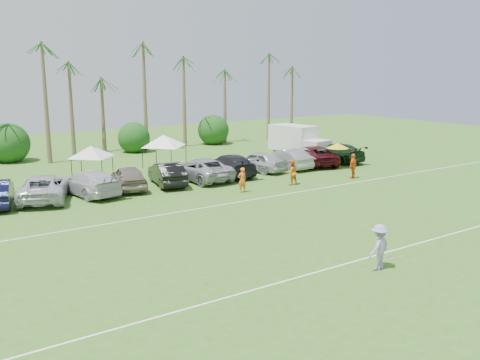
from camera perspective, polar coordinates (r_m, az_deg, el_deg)
ground at (r=22.81m, az=14.06°, el=-10.37°), size 120.00×120.00×0.00m
field_lines at (r=28.37m, az=1.88°, el=-5.58°), size 80.00×12.10×0.01m
palm_tree_4 at (r=53.20m, az=-21.65°, el=9.87°), size 2.40×2.40×8.90m
palm_tree_5 at (r=54.24m, az=-17.54°, el=11.09°), size 2.40×2.40×9.90m
palm_tree_6 at (r=55.56m, az=-13.57°, el=12.19°), size 2.40×2.40×10.90m
palm_tree_7 at (r=57.15m, az=-9.77°, el=13.18°), size 2.40×2.40×11.90m
palm_tree_8 at (r=59.41m, az=-5.23°, el=10.74°), size 2.40×2.40×8.90m
palm_tree_9 at (r=62.00m, az=-1.13°, el=11.63°), size 2.40×2.40×9.90m
palm_tree_10 at (r=64.89m, az=2.65°, el=12.38°), size 2.40×2.40×10.90m
palm_tree_11 at (r=67.39m, az=5.44°, el=13.04°), size 2.40×2.40×11.90m
bush_tree_1 at (r=54.16m, az=-23.50°, el=3.70°), size 4.00×4.00×4.00m
bush_tree_2 at (r=57.61m, az=-11.72°, el=4.85°), size 4.00×4.00×4.00m
bush_tree_3 at (r=62.14m, az=-3.16°, el=5.56°), size 4.00×4.00×4.00m
sideline_player_a at (r=37.26m, az=0.23°, el=0.01°), size 0.66×0.45×1.76m
sideline_player_b at (r=39.89m, az=5.55°, el=0.82°), size 1.00×0.83×1.88m
sideline_player_c at (r=42.99m, az=11.97°, el=1.47°), size 1.25×0.84×1.97m
box_truck at (r=51.60m, az=6.29°, el=4.14°), size 3.08×6.40×3.18m
canopy_tent_left at (r=42.93m, az=-15.63°, el=3.53°), size 3.82×3.82×3.09m
canopy_tent_right at (r=46.18m, az=-8.17°, el=4.79°), size 4.28×4.28×3.47m
market_umbrella at (r=47.10m, az=10.37°, el=3.62°), size 1.97×1.97×2.19m
frisbee_player at (r=23.78m, az=14.61°, el=-6.92°), size 1.40×0.96×1.99m
parked_car_2 at (r=37.24m, az=-20.14°, el=-0.75°), size 4.98×6.82×1.72m
parked_car_3 at (r=37.90m, az=-15.81°, el=-0.27°), size 3.25×6.23×1.72m
parked_car_4 at (r=39.05m, az=-11.82°, el=0.27°), size 3.08×5.38×1.72m
parked_car_5 at (r=39.98m, az=-7.80°, el=0.68°), size 2.91×5.50×1.72m
parked_car_6 at (r=41.46m, az=-4.26°, el=1.15°), size 3.13×6.32×1.72m
parked_car_7 at (r=43.24m, az=-1.12°, el=1.62°), size 2.98×6.15×1.72m
parked_car_8 at (r=44.95m, az=1.95°, el=2.00°), size 3.19×5.40×1.72m
parked_car_9 at (r=46.57m, az=5.01°, el=2.30°), size 1.85×5.24×1.72m
parked_car_10 at (r=48.48m, az=7.67°, el=2.61°), size 4.47×6.75×1.72m
parked_car_11 at (r=50.45m, az=10.17°, el=2.89°), size 2.57×6.00×1.72m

